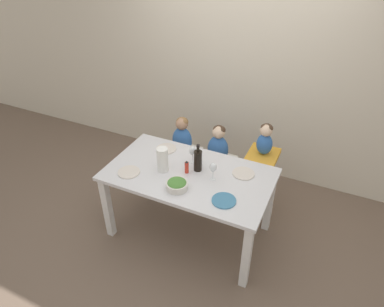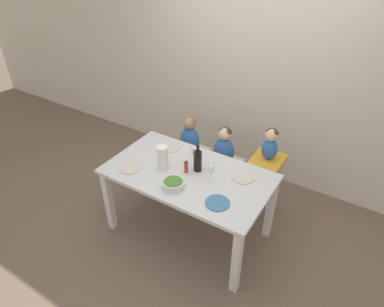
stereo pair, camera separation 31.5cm
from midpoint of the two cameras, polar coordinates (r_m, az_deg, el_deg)
ground_plane at (r=3.72m, az=1.93°, el=-12.72°), size 14.00×14.00×0.00m
wall_back at (r=4.06m, az=12.56°, el=13.63°), size 10.00×0.06×2.70m
dining_table at (r=3.27m, az=2.15°, el=-4.78°), size 1.56×0.88×0.76m
chair_far_left at (r=4.07m, az=1.87°, el=-0.72°), size 0.36×0.42×0.47m
chair_far_center at (r=3.91m, az=7.46°, el=-2.66°), size 0.36×0.42×0.47m
chair_right_highchair at (r=3.69m, az=14.67°, el=-2.98°), size 0.31×0.36×0.72m
person_child_left at (r=3.91m, az=1.95°, el=2.89°), size 0.23×0.19×0.46m
person_child_center at (r=3.75m, az=7.79°, el=1.02°), size 0.23×0.19×0.46m
person_baby_right at (r=3.50m, az=15.48°, el=1.62°), size 0.16×0.13×0.34m
wine_bottle at (r=3.18m, az=3.80°, el=-1.26°), size 0.08×0.08×0.28m
paper_towel_roll at (r=3.20m, az=-2.08°, el=-0.79°), size 0.11×0.11×0.24m
wine_glass_near at (r=3.05m, az=6.15°, el=-2.73°), size 0.06×0.06×0.18m
wine_glass_far at (r=3.28m, az=3.07°, el=0.29°), size 0.06×0.06×0.18m
salad_bowl_large at (r=3.02m, az=-0.08°, el=-5.11°), size 0.20×0.20×0.08m
dinner_plate_front_left at (r=3.29m, az=-7.66°, el=-2.45°), size 0.21×0.21×0.01m
dinner_plate_back_left at (r=3.56m, az=-1.06°, el=0.97°), size 0.21×0.21×0.01m
dinner_plate_back_right at (r=3.20m, az=11.29°, el=-4.00°), size 0.21×0.21×0.01m
dinner_plate_front_right at (r=2.90m, az=7.41°, el=-8.28°), size 0.21×0.21×0.01m
condiment_bottle_hot_sauce at (r=3.18m, az=1.87°, el=-2.26°), size 0.04×0.04×0.13m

